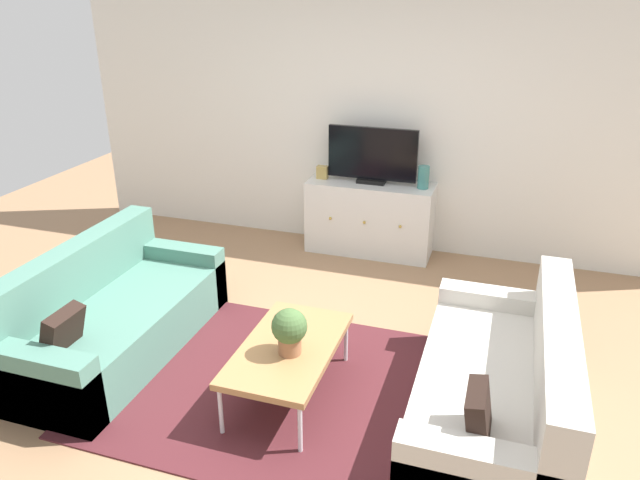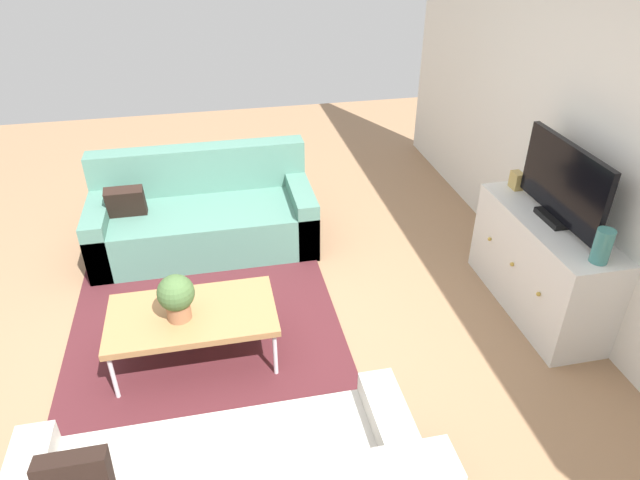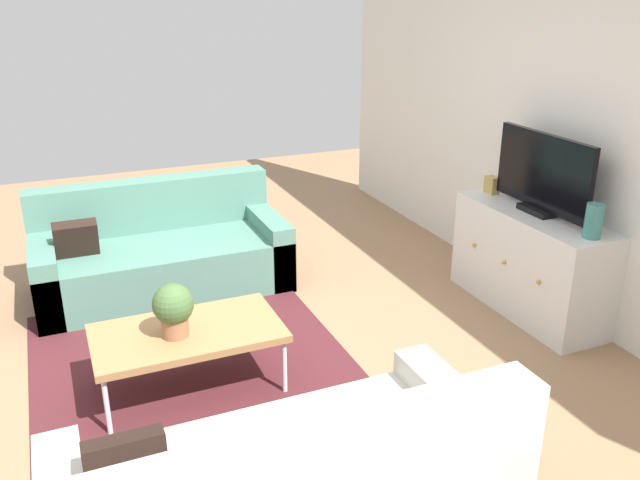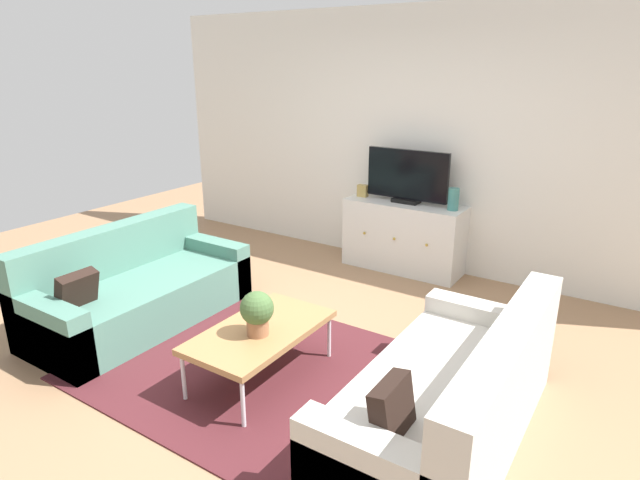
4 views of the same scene
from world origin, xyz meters
The scene contains 10 objects.
ground_plane centered at (0.00, 0.00, 0.00)m, with size 10.00×10.00×0.00m, color #997251.
wall_back centered at (0.00, 2.55, 1.35)m, with size 6.40×0.12×2.70m, color silver.
area_rug centered at (0.00, -0.15, 0.01)m, with size 2.50×1.90×0.01m, color #4C1E23.
couch_left_side centered at (-1.44, -0.10, 0.27)m, with size 0.87×1.86×0.80m.
coffee_table centered at (0.06, -0.21, 0.36)m, with size 0.59×1.06×0.39m.
potted_plant centered at (0.10, -0.28, 0.56)m, with size 0.23×0.23×0.31m.
tv_console centered at (0.00, 2.27, 0.37)m, with size 1.26×0.47×0.74m.
flat_screen_tv centered at (0.00, 2.29, 1.02)m, with size 0.89×0.16×0.56m.
glass_vase centered at (0.52, 2.27, 0.85)m, with size 0.11×0.11×0.22m, color teal.
mantel_clock centered at (-0.51, 2.27, 0.81)m, with size 0.11×0.07×0.13m, color tan.
Camera 3 is at (3.39, -0.81, 2.23)m, focal length 36.95 mm.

